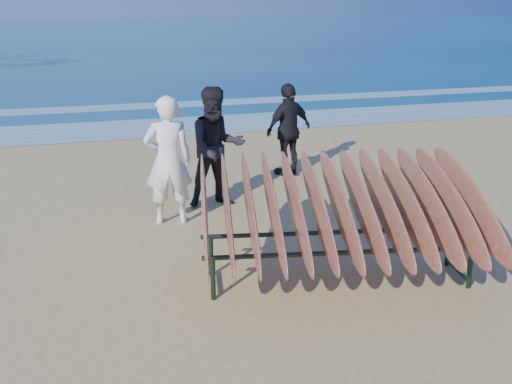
# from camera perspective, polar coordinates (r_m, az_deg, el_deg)

# --- Properties ---
(ground) EXTENTS (120.00, 120.00, 0.00)m
(ground) POSITION_cam_1_polar(r_m,az_deg,el_deg) (7.49, 1.84, -8.69)
(ground) COLOR tan
(ground) RESTS_ON ground
(ocean) EXTENTS (160.00, 160.00, 0.00)m
(ocean) POSITION_cam_1_polar(r_m,az_deg,el_deg) (61.50, -15.58, 13.35)
(ocean) COLOR navy
(ocean) RESTS_ON ground
(foam_near) EXTENTS (160.00, 160.00, 0.00)m
(foam_near) POSITION_cam_1_polar(r_m,az_deg,el_deg) (16.84, -9.37, 5.67)
(foam_near) COLOR white
(foam_near) RESTS_ON ground
(foam_far) EXTENTS (160.00, 160.00, 0.00)m
(foam_far) POSITION_cam_1_polar(r_m,az_deg,el_deg) (20.26, -10.81, 7.48)
(foam_far) COLOR white
(foam_far) RESTS_ON ground
(surfboard_rack) EXTENTS (3.60, 3.11, 1.53)m
(surfboard_rack) POSITION_cam_1_polar(r_m,az_deg,el_deg) (7.42, 7.46, -1.33)
(surfboard_rack) COLOR black
(surfboard_rack) RESTS_ON ground
(person_white) EXTENTS (0.75, 0.55, 1.91)m
(person_white) POSITION_cam_1_polar(r_m,az_deg,el_deg) (9.45, -7.82, 2.80)
(person_white) COLOR white
(person_white) RESTS_ON ground
(person_dark_a) EXTENTS (0.96, 0.76, 1.92)m
(person_dark_a) POSITION_cam_1_polar(r_m,az_deg,el_deg) (10.18, -3.53, 3.97)
(person_dark_a) COLOR black
(person_dark_a) RESTS_ON ground
(person_dark_b) EXTENTS (1.10, 0.75, 1.73)m
(person_dark_b) POSITION_cam_1_polar(r_m,az_deg,el_deg) (12.05, 2.92, 5.56)
(person_dark_b) COLOR black
(person_dark_b) RESTS_ON ground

